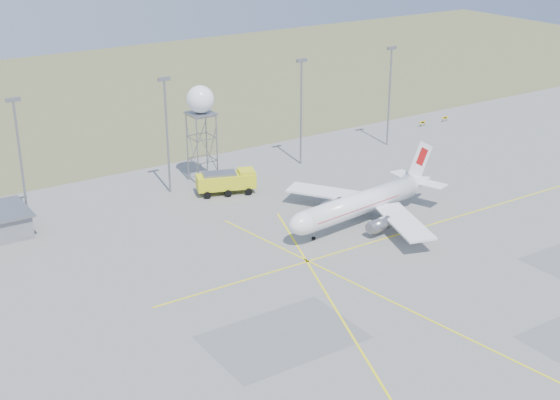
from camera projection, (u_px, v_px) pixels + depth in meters
ground at (495, 344)px, 91.35m from camera, size 400.00×400.00×0.00m
grass_strip at (79, 98)px, 199.97m from camera, size 400.00×120.00×0.03m
mast_a at (20, 151)px, 120.20m from camera, size 2.20×0.50×20.50m
mast_b at (167, 126)px, 132.98m from camera, size 2.20×0.50×20.50m
mast_c at (301, 103)px, 147.29m from camera, size 2.20×0.50×20.50m
mast_d at (390, 88)px, 158.53m from camera, size 2.20×0.50×20.50m
taxi_sign_near at (422, 123)px, 175.30m from camera, size 1.60×0.17×1.20m
taxi_sign_far at (445, 118)px, 178.87m from camera, size 1.60×0.17×1.20m
airliner_main at (362, 203)px, 123.57m from camera, size 31.89×30.79×10.86m
radar_tower at (201, 129)px, 138.81m from camera, size 4.92×4.92×17.82m
fire_truck at (228, 183)px, 136.19m from camera, size 10.78×6.67×4.09m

